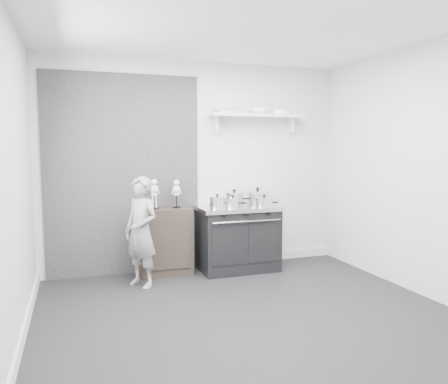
# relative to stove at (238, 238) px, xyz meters

# --- Properties ---
(ground) EXTENTS (4.00, 4.00, 0.00)m
(ground) POSITION_rel_stove_xyz_m (-0.46, -1.48, -0.42)
(ground) COLOR black
(ground) RESTS_ON ground
(room_shell) EXTENTS (4.02, 3.62, 2.71)m
(room_shell) POSITION_rel_stove_xyz_m (-0.55, -1.33, 1.21)
(room_shell) COLOR beige
(room_shell) RESTS_ON ground
(wall_shelf) EXTENTS (1.30, 0.26, 0.24)m
(wall_shelf) POSITION_rel_stove_xyz_m (0.34, 0.20, 1.58)
(wall_shelf) COLOR silver
(wall_shelf) RESTS_ON room_shell
(stove) EXTENTS (1.05, 0.66, 0.84)m
(stove) POSITION_rel_stove_xyz_m (0.00, 0.00, 0.00)
(stove) COLOR black
(stove) RESTS_ON ground
(side_cabinet) EXTENTS (0.64, 0.38, 0.84)m
(side_cabinet) POSITION_rel_stove_xyz_m (-0.93, 0.13, -0.01)
(side_cabinet) COLOR black
(side_cabinet) RESTS_ON ground
(child) EXTENTS (0.52, 0.55, 1.27)m
(child) POSITION_rel_stove_xyz_m (-1.29, -0.26, 0.21)
(child) COLOR gray
(child) RESTS_ON ground
(pot_front_left) EXTENTS (0.28, 0.19, 0.18)m
(pot_front_left) POSITION_rel_stove_xyz_m (-0.32, -0.11, 0.49)
(pot_front_left) COLOR silver
(pot_front_left) RESTS_ON stove
(pot_back_left) EXTENTS (0.34, 0.25, 0.21)m
(pot_back_left) POSITION_rel_stove_xyz_m (-0.01, 0.11, 0.50)
(pot_back_left) COLOR silver
(pot_back_left) RESTS_ON stove
(pot_back_right) EXTENTS (0.37, 0.28, 0.23)m
(pot_back_right) POSITION_rel_stove_xyz_m (0.32, 0.10, 0.51)
(pot_back_right) COLOR silver
(pot_back_right) RESTS_ON stove
(pot_front_right) EXTENTS (0.31, 0.22, 0.16)m
(pot_front_right) POSITION_rel_stove_xyz_m (0.28, -0.20, 0.48)
(pot_front_right) COLOR silver
(pot_front_right) RESTS_ON stove
(pot_front_center) EXTENTS (0.28, 0.19, 0.16)m
(pot_front_center) POSITION_rel_stove_xyz_m (-0.12, -0.14, 0.48)
(pot_front_center) COLOR silver
(pot_front_center) RESTS_ON stove
(skeleton_full) EXTENTS (0.12, 0.08, 0.43)m
(skeleton_full) POSITION_rel_stove_xyz_m (-1.06, 0.13, 0.63)
(skeleton_full) COLOR silver
(skeleton_full) RESTS_ON side_cabinet
(skeleton_torso) EXTENTS (0.11, 0.07, 0.41)m
(skeleton_torso) POSITION_rel_stove_xyz_m (-0.78, 0.13, 0.62)
(skeleton_torso) COLOR silver
(skeleton_torso) RESTS_ON side_cabinet
(bowl_large) EXTENTS (0.31, 0.31, 0.08)m
(bowl_large) POSITION_rel_stove_xyz_m (-0.09, 0.19, 1.65)
(bowl_large) COLOR white
(bowl_large) RESTS_ON wall_shelf
(bowl_small) EXTENTS (0.24, 0.24, 0.08)m
(bowl_small) POSITION_rel_stove_xyz_m (0.38, 0.19, 1.65)
(bowl_small) COLOR white
(bowl_small) RESTS_ON wall_shelf
(plate_stack) EXTENTS (0.24, 0.24, 0.06)m
(plate_stack) POSITION_rel_stove_xyz_m (0.69, 0.19, 1.65)
(plate_stack) COLOR white
(plate_stack) RESTS_ON wall_shelf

